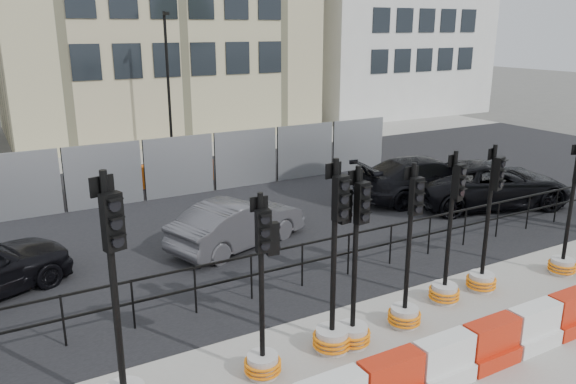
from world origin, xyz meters
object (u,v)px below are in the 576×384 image
car_c (427,179)px  traffic_signal_a (122,369)px  traffic_signal_d (334,308)px  traffic_signal_h (565,248)px

car_c → traffic_signal_a: bearing=127.0°
traffic_signal_a → traffic_signal_d: bearing=-17.2°
traffic_signal_d → car_c: (7.59, 5.90, -0.12)m
traffic_signal_a → traffic_signal_d: 3.52m
traffic_signal_a → traffic_signal_h: 9.78m
traffic_signal_a → traffic_signal_h: bearing=-16.1°
traffic_signal_a → car_c: 12.54m
traffic_signal_a → car_c: (11.11, 5.82, -0.05)m
traffic_signal_a → traffic_signal_d: traffic_signal_a is taller
traffic_signal_a → traffic_signal_h: (9.78, -0.03, -0.12)m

